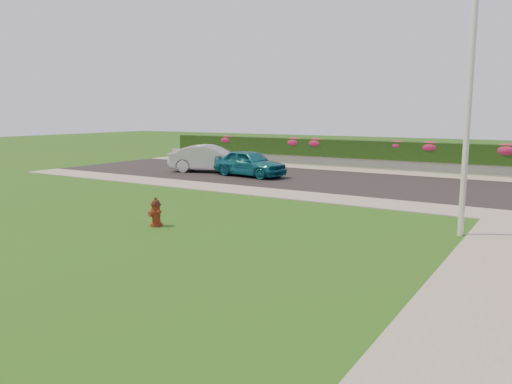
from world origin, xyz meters
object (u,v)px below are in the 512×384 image
Objects in this scene: sedan_teal at (250,163)px; sedan_silver at (210,159)px; utility_pole at (468,119)px; fire_hydrant at (156,213)px.

sedan_silver is (-2.97, 0.48, 0.06)m from sedan_teal.
utility_pole is at bearing -115.33° from sedan_teal.
utility_pole is at bearing -137.66° from sedan_silver.
utility_pole is (11.94, -7.66, 2.50)m from sedan_teal.
utility_pole is at bearing 39.98° from fire_hydrant.
sedan_silver is 17.17m from utility_pole.
utility_pole reaches higher than sedan_teal.
fire_hydrant is 13.64m from sedan_silver.
sedan_silver is at bearing 135.93° from fire_hydrant.
fire_hydrant is at bearing -153.61° from sedan_teal.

